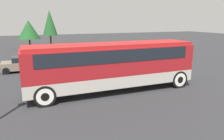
{
  "coord_description": "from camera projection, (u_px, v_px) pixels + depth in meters",
  "views": [
    {
      "loc": [
        -5.31,
        -12.88,
        4.64
      ],
      "look_at": [
        0.0,
        0.0,
        1.43
      ],
      "focal_mm": 35.0,
      "sensor_mm": 36.0,
      "label": 1
    }
  ],
  "objects": [
    {
      "name": "tour_bus",
      "position": [
        113.0,
        62.0,
        14.22
      ],
      "size": [
        11.12,
        2.55,
        3.18
      ],
      "color": "#B7B2A8",
      "rests_on": "ground_plane"
    },
    {
      "name": "tree_center",
      "position": [
        50.0,
        23.0,
        35.45
      ],
      "size": [
        2.36,
        2.36,
        6.19
      ],
      "color": "brown",
      "rests_on": "ground_plane"
    },
    {
      "name": "parked_car_near",
      "position": [
        142.0,
        60.0,
        22.19
      ],
      "size": [
        4.11,
        1.97,
        1.4
      ],
      "color": "navy",
      "rests_on": "ground_plane"
    },
    {
      "name": "tree_left",
      "position": [
        29.0,
        30.0,
        35.6
      ],
      "size": [
        3.53,
        3.53,
        4.61
      ],
      "color": "brown",
      "rests_on": "ground_plane"
    },
    {
      "name": "parked_car_mid",
      "position": [
        28.0,
        63.0,
        20.31
      ],
      "size": [
        4.69,
        1.9,
        1.36
      ],
      "color": "#7A6B5B",
      "rests_on": "ground_plane"
    },
    {
      "name": "ground_plane",
      "position": [
        112.0,
        91.0,
        14.62
      ],
      "size": [
        120.0,
        120.0,
        0.0
      ],
      "primitive_type": "plane",
      "color": "#2D2D30"
    }
  ]
}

